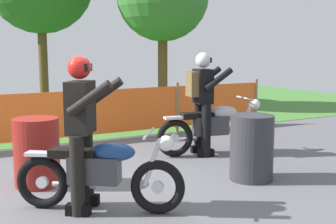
# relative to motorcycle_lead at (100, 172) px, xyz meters

# --- Properties ---
(ground) EXTENTS (24.00, 24.00, 0.02)m
(ground) POSITION_rel_motorcycle_lead_xyz_m (-0.15, 0.71, -0.44)
(ground) COLOR #5B5B60
(barrier_fence) EXTENTS (10.44, 0.08, 1.05)m
(barrier_fence) POSITION_rel_motorcycle_lead_xyz_m (-0.15, 3.57, 0.11)
(barrier_fence) COLOR olive
(barrier_fence) RESTS_ON ground
(motorcycle_lead) EXTENTS (1.59, 1.18, 0.89)m
(motorcycle_lead) POSITION_rel_motorcycle_lead_xyz_m (0.00, 0.00, 0.00)
(motorcycle_lead) COLOR black
(motorcycle_lead) RESTS_ON ground
(motorcycle_trailing) EXTENTS (1.95, 0.66, 0.93)m
(motorcycle_trailing) POSITION_rel_motorcycle_lead_xyz_m (2.57, 1.62, 0.02)
(motorcycle_trailing) COLOR black
(motorcycle_trailing) RESTS_ON ground
(rider_lead) EXTENTS (0.73, 0.72, 1.69)m
(rider_lead) POSITION_rel_motorcycle_lead_xyz_m (-0.15, 0.10, 0.49)
(rider_lead) COLOR black
(rider_lead) RESTS_ON ground
(rider_trailing) EXTENTS (0.73, 0.62, 1.69)m
(rider_trailing) POSITION_rel_motorcycle_lead_xyz_m (2.36, 1.66, 0.52)
(rider_trailing) COLOR black
(rider_trailing) RESTS_ON ground
(oil_drum) EXTENTS (0.58, 0.58, 0.88)m
(oil_drum) POSITION_rel_motorcycle_lead_xyz_m (-0.41, 1.25, 0.01)
(oil_drum) COLOR maroon
(oil_drum) RESTS_ON ground
(spare_drum) EXTENTS (0.58, 0.58, 0.88)m
(spare_drum) POSITION_rel_motorcycle_lead_xyz_m (2.20, 0.15, 0.01)
(spare_drum) COLOR #2D2D33
(spare_drum) RESTS_ON ground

